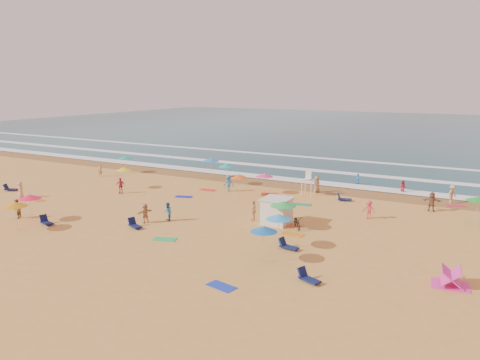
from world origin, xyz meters
The scene contains 12 objects.
ground centered at (0.00, 0.00, 0.00)m, with size 220.00×220.00×0.00m, color gold.
ocean centered at (0.00, 84.00, 0.00)m, with size 220.00×140.00×0.18m, color #0C4756.
wet_sand centered at (0.00, 12.50, 0.01)m, with size 220.00×220.00×0.00m, color olive.
surf_foam centered at (0.00, 21.32, 0.10)m, with size 200.00×18.70×0.05m.
cabana centered at (5.99, -1.41, 1.00)m, with size 2.00×2.00×2.00m, color silver.
cabana_roof centered at (5.99, -1.41, 2.06)m, with size 2.20×2.20×0.12m, color silver.
bicycle centered at (7.89, -1.71, 0.50)m, with size 0.66×1.89×0.99m, color black.
lifeguard_stand centered at (4.69, 9.03, 1.05)m, with size 1.20×1.20×2.10m, color white, non-canonical shape.
beach_umbrellas centered at (1.67, 1.24, 2.14)m, with size 59.40×26.08×0.75m.
loungers centered at (6.34, -3.09, 0.17)m, with size 56.11×20.33×0.34m.
towels centered at (2.02, -0.01, 0.01)m, with size 37.48×26.68×0.03m.
beachgoers centered at (2.65, 3.71, 0.80)m, with size 39.42×27.61×2.02m.
Camera 1 is at (20.92, -34.41, 11.03)m, focal length 35.00 mm.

